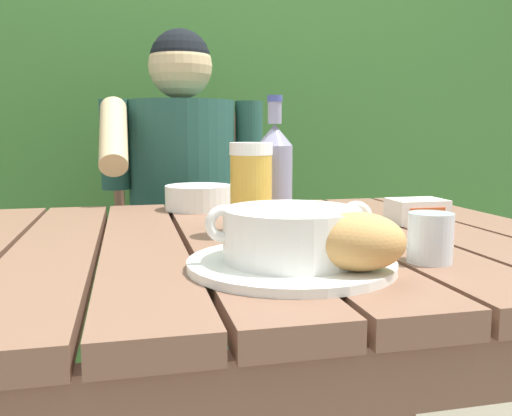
{
  "coord_description": "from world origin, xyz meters",
  "views": [
    {
      "loc": [
        -0.16,
        -0.94,
        0.92
      ],
      "look_at": [
        0.03,
        -0.14,
        0.81
      ],
      "focal_mm": 38.49,
      "sensor_mm": 36.0,
      "label": 1
    }
  ],
  "objects_px": {
    "soup_bowl": "(291,233)",
    "table_knife": "(372,247)",
    "beer_glass": "(251,189)",
    "bread_roll": "(358,241)",
    "beer_bottle": "(274,175)",
    "chair_near_diner": "(181,261)",
    "butter_tub": "(417,211)",
    "person_eating": "(185,199)",
    "serving_plate": "(291,264)",
    "water_glass_small": "(430,238)",
    "diner_bowl": "(200,197)"
  },
  "relations": [
    {
      "from": "soup_bowl",
      "to": "water_glass_small",
      "type": "xyz_separation_m",
      "value": [
        0.2,
        -0.01,
        -0.01
      ]
    },
    {
      "from": "chair_near_diner",
      "to": "beer_glass",
      "type": "bearing_deg",
      "value": -87.05
    },
    {
      "from": "butter_tub",
      "to": "water_glass_small",
      "type": "bearing_deg",
      "value": -116.4
    },
    {
      "from": "chair_near_diner",
      "to": "beer_glass",
      "type": "xyz_separation_m",
      "value": [
        0.05,
        -0.89,
        0.34
      ]
    },
    {
      "from": "chair_near_diner",
      "to": "beer_glass",
      "type": "relative_size",
      "value": 5.95
    },
    {
      "from": "bread_roll",
      "to": "table_knife",
      "type": "xyz_separation_m",
      "value": [
        0.09,
        0.16,
        -0.04
      ]
    },
    {
      "from": "bread_roll",
      "to": "beer_bottle",
      "type": "bearing_deg",
      "value": 91.63
    },
    {
      "from": "soup_bowl",
      "to": "butter_tub",
      "type": "relative_size",
      "value": 2.17
    },
    {
      "from": "person_eating",
      "to": "serving_plate",
      "type": "bearing_deg",
      "value": -86.91
    },
    {
      "from": "soup_bowl",
      "to": "beer_glass",
      "type": "bearing_deg",
      "value": 90.46
    },
    {
      "from": "chair_near_diner",
      "to": "person_eating",
      "type": "relative_size",
      "value": 0.81
    },
    {
      "from": "beer_glass",
      "to": "diner_bowl",
      "type": "height_order",
      "value": "beer_glass"
    },
    {
      "from": "diner_bowl",
      "to": "chair_near_diner",
      "type": "bearing_deg",
      "value": 90.0
    },
    {
      "from": "soup_bowl",
      "to": "beer_glass",
      "type": "height_order",
      "value": "beer_glass"
    },
    {
      "from": "soup_bowl",
      "to": "butter_tub",
      "type": "xyz_separation_m",
      "value": [
        0.36,
        0.3,
        -0.02
      ]
    },
    {
      "from": "serving_plate",
      "to": "butter_tub",
      "type": "height_order",
      "value": "butter_tub"
    },
    {
      "from": "bread_roll",
      "to": "butter_tub",
      "type": "distance_m",
      "value": 0.47
    },
    {
      "from": "serving_plate",
      "to": "table_knife",
      "type": "relative_size",
      "value": 1.71
    },
    {
      "from": "serving_plate",
      "to": "water_glass_small",
      "type": "relative_size",
      "value": 4.0
    },
    {
      "from": "table_knife",
      "to": "person_eating",
      "type": "bearing_deg",
      "value": 103.78
    },
    {
      "from": "chair_near_diner",
      "to": "water_glass_small",
      "type": "distance_m",
      "value": 1.21
    },
    {
      "from": "person_eating",
      "to": "serving_plate",
      "type": "height_order",
      "value": "person_eating"
    },
    {
      "from": "chair_near_diner",
      "to": "beer_bottle",
      "type": "distance_m",
      "value": 0.92
    },
    {
      "from": "soup_bowl",
      "to": "table_knife",
      "type": "xyz_separation_m",
      "value": [
        0.16,
        0.08,
        -0.05
      ]
    },
    {
      "from": "person_eating",
      "to": "bread_roll",
      "type": "bearing_deg",
      "value": -83.53
    },
    {
      "from": "chair_near_diner",
      "to": "butter_tub",
      "type": "distance_m",
      "value": 0.97
    },
    {
      "from": "chair_near_diner",
      "to": "person_eating",
      "type": "xyz_separation_m",
      "value": [
        -0.0,
        -0.2,
        0.24
      ]
    },
    {
      "from": "water_glass_small",
      "to": "table_knife",
      "type": "relative_size",
      "value": 0.43
    },
    {
      "from": "beer_glass",
      "to": "butter_tub",
      "type": "relative_size",
      "value": 1.53
    },
    {
      "from": "serving_plate",
      "to": "bread_roll",
      "type": "bearing_deg",
      "value": -49.4
    },
    {
      "from": "beer_glass",
      "to": "beer_bottle",
      "type": "distance_m",
      "value": 0.07
    },
    {
      "from": "person_eating",
      "to": "beer_glass",
      "type": "height_order",
      "value": "person_eating"
    },
    {
      "from": "person_eating",
      "to": "beer_bottle",
      "type": "distance_m",
      "value": 0.67
    },
    {
      "from": "soup_bowl",
      "to": "table_knife",
      "type": "distance_m",
      "value": 0.18
    },
    {
      "from": "person_eating",
      "to": "beer_glass",
      "type": "relative_size",
      "value": 7.37
    },
    {
      "from": "person_eating",
      "to": "serving_plate",
      "type": "distance_m",
      "value": 0.94
    },
    {
      "from": "beer_glass",
      "to": "table_knife",
      "type": "height_order",
      "value": "beer_glass"
    },
    {
      "from": "bread_roll",
      "to": "butter_tub",
      "type": "height_order",
      "value": "bread_roll"
    },
    {
      "from": "person_eating",
      "to": "bread_roll",
      "type": "height_order",
      "value": "person_eating"
    },
    {
      "from": "beer_bottle",
      "to": "water_glass_small",
      "type": "bearing_deg",
      "value": -63.78
    },
    {
      "from": "chair_near_diner",
      "to": "table_knife",
      "type": "height_order",
      "value": "chair_near_diner"
    },
    {
      "from": "soup_bowl",
      "to": "butter_tub",
      "type": "bearing_deg",
      "value": 39.88
    },
    {
      "from": "butter_tub",
      "to": "diner_bowl",
      "type": "bearing_deg",
      "value": 144.19
    },
    {
      "from": "serving_plate",
      "to": "table_knife",
      "type": "xyz_separation_m",
      "value": [
        0.16,
        0.08,
        -0.0
      ]
    },
    {
      "from": "beer_glass",
      "to": "person_eating",
      "type": "bearing_deg",
      "value": 94.02
    },
    {
      "from": "chair_near_diner",
      "to": "soup_bowl",
      "type": "relative_size",
      "value": 4.17
    },
    {
      "from": "person_eating",
      "to": "soup_bowl",
      "type": "relative_size",
      "value": 5.17
    },
    {
      "from": "serving_plate",
      "to": "beer_glass",
      "type": "height_order",
      "value": "beer_glass"
    },
    {
      "from": "chair_near_diner",
      "to": "beer_bottle",
      "type": "relative_size",
      "value": 3.93
    },
    {
      "from": "bread_roll",
      "to": "water_glass_small",
      "type": "bearing_deg",
      "value": 24.26
    }
  ]
}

